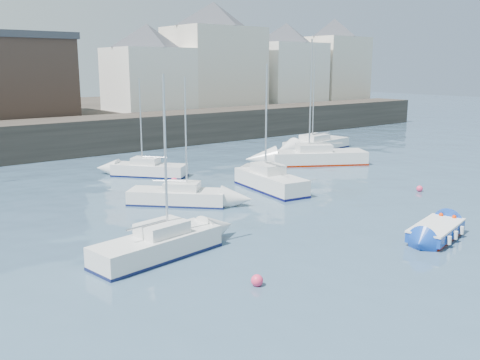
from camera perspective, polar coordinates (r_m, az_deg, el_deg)
water at (r=21.26m, az=20.85°, el=-9.30°), size 220.00×220.00×0.00m
quay_wall at (r=48.40m, az=-17.25°, el=4.47°), size 90.00×5.00×3.00m
land_strip at (r=65.42m, az=-23.08°, el=5.82°), size 90.00×32.00×2.80m
bldg_east_a at (r=63.86m, az=-2.78°, el=13.29°), size 13.36×13.36×11.80m
bldg_east_b at (r=70.47m, az=4.93°, el=12.38°), size 11.88×11.88×9.95m
bldg_east_c at (r=76.93m, az=9.94°, el=12.60°), size 11.14×11.14×10.95m
bldg_east_d at (r=58.60m, az=-9.78°, el=11.83°), size 11.14×11.14×8.95m
blue_dinghy at (r=25.06m, az=20.18°, el=-5.12°), size 3.77×2.29×0.67m
sailboat_a at (r=21.60m, az=-8.76°, el=-6.86°), size 5.71×2.54×7.17m
sailboat_b at (r=29.56m, az=-6.62°, el=-1.71°), size 4.97×5.07×6.92m
sailboat_c at (r=32.69m, az=3.24°, el=-0.08°), size 2.70×5.98×7.59m
sailboat_d at (r=41.77m, az=8.27°, el=2.47°), size 7.56×5.78×9.42m
sailboat_f at (r=37.38m, az=-9.69°, el=1.13°), size 4.52×5.00×6.67m
sailboat_g at (r=49.03m, az=8.17°, el=3.82°), size 7.34×3.12×9.00m
buoy_near at (r=18.89m, az=1.83°, el=-11.20°), size 0.43×0.43×0.43m
buoy_mid at (r=34.20m, az=18.59°, el=-1.16°), size 0.38×0.38×0.38m
buoy_far at (r=34.73m, az=-7.03°, el=-0.41°), size 0.44×0.44×0.44m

